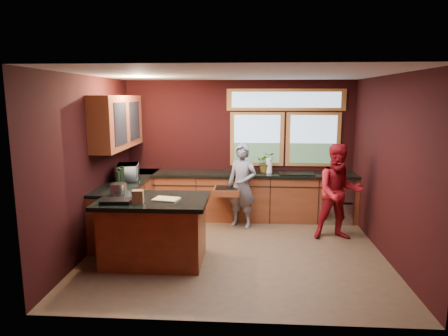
# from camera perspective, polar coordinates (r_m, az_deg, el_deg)

# --- Properties ---
(floor) EXTENTS (4.50, 4.50, 0.00)m
(floor) POSITION_cam_1_polar(r_m,az_deg,el_deg) (6.37, 1.64, -11.78)
(floor) COLOR brown
(floor) RESTS_ON ground
(room_shell) EXTENTS (4.52, 4.02, 2.71)m
(room_shell) POSITION_cam_1_polar(r_m,az_deg,el_deg) (6.31, -3.62, 4.85)
(room_shell) COLOR black
(room_shell) RESTS_ON ground
(back_counter) EXTENTS (4.50, 0.64, 0.93)m
(back_counter) POSITION_cam_1_polar(r_m,az_deg,el_deg) (7.84, 3.55, -3.99)
(back_counter) COLOR #572E14
(back_counter) RESTS_ON floor
(left_counter) EXTENTS (0.64, 2.30, 0.93)m
(left_counter) POSITION_cam_1_polar(r_m,az_deg,el_deg) (7.35, -13.55, -5.23)
(left_counter) COLOR #572E14
(left_counter) RESTS_ON floor
(island) EXTENTS (1.55, 1.05, 0.95)m
(island) POSITION_cam_1_polar(r_m,az_deg,el_deg) (5.93, -9.93, -8.70)
(island) COLOR #572E14
(island) RESTS_ON floor
(person_grey) EXTENTS (0.67, 0.57, 1.55)m
(person_grey) POSITION_cam_1_polar(r_m,az_deg,el_deg) (7.31, 2.57, -2.54)
(person_grey) COLOR slate
(person_grey) RESTS_ON floor
(person_red) EXTENTS (0.82, 0.66, 1.62)m
(person_red) POSITION_cam_1_polar(r_m,az_deg,el_deg) (6.94, 16.07, -3.34)
(person_red) COLOR maroon
(person_red) RESTS_ON floor
(microwave) EXTENTS (0.45, 0.58, 0.29)m
(microwave) POSITION_cam_1_polar(r_m,az_deg,el_deg) (7.19, -13.55, -0.60)
(microwave) COLOR #999999
(microwave) RESTS_ON left_counter
(potted_plant) EXTENTS (0.35, 0.31, 0.39)m
(potted_plant) POSITION_cam_1_polar(r_m,az_deg,el_deg) (7.77, 6.01, 0.82)
(potted_plant) COLOR #999999
(potted_plant) RESTS_ON back_counter
(paper_towel) EXTENTS (0.12, 0.12, 0.28)m
(paper_towel) POSITION_cam_1_polar(r_m,az_deg,el_deg) (7.73, 6.44, 0.34)
(paper_towel) COLOR white
(paper_towel) RESTS_ON back_counter
(cutting_board) EXTENTS (0.39, 0.32, 0.02)m
(cutting_board) POSITION_cam_1_polar(r_m,az_deg,el_deg) (5.71, -8.24, -4.42)
(cutting_board) COLOR tan
(cutting_board) RESTS_ON island
(stock_pot) EXTENTS (0.24, 0.24, 0.18)m
(stock_pot) POSITION_cam_1_polar(r_m,az_deg,el_deg) (6.07, -14.82, -2.99)
(stock_pot) COLOR silver
(stock_pot) RESTS_ON island
(paper_bag) EXTENTS (0.16, 0.13, 0.18)m
(paper_bag) POSITION_cam_1_polar(r_m,az_deg,el_deg) (5.58, -12.20, -4.03)
(paper_bag) COLOR brown
(paper_bag) RESTS_ON island
(black_tray) EXTENTS (0.42, 0.31, 0.05)m
(black_tray) POSITION_cam_1_polar(r_m,az_deg,el_deg) (5.69, -15.10, -4.57)
(black_tray) COLOR black
(black_tray) RESTS_ON island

